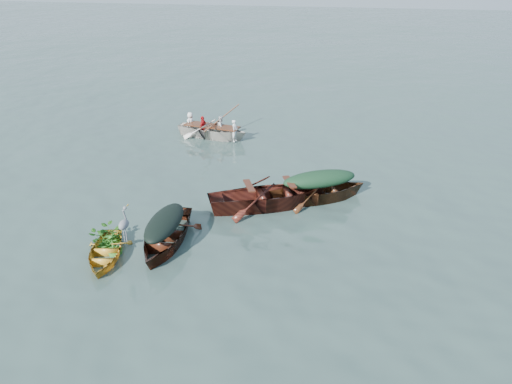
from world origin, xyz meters
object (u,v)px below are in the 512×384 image
(dark_covered_boat, at_px, (166,244))
(open_wooden_boat, at_px, (269,207))
(heron, at_px, (124,229))
(green_tarp_boat, at_px, (318,200))
(rowed_boat, at_px, (213,138))
(yellow_dinghy, at_px, (106,258))

(dark_covered_boat, height_order, open_wooden_boat, open_wooden_boat)
(dark_covered_boat, height_order, heron, heron)
(open_wooden_boat, height_order, heron, heron)
(green_tarp_boat, relative_size, heron, 4.68)
(green_tarp_boat, distance_m, open_wooden_boat, 1.62)
(rowed_boat, bearing_deg, green_tarp_boat, -125.86)
(yellow_dinghy, distance_m, rowed_boat, 9.50)
(green_tarp_boat, bearing_deg, heron, 105.09)
(dark_covered_boat, bearing_deg, rowed_boat, 96.06)
(yellow_dinghy, bearing_deg, green_tarp_boat, 26.50)
(green_tarp_boat, bearing_deg, yellow_dinghy, 103.21)
(heron, bearing_deg, green_tarp_boat, 28.37)
(yellow_dinghy, xyz_separation_m, rowed_boat, (0.04, 9.50, 0.00))
(green_tarp_boat, height_order, heron, heron)
(dark_covered_boat, relative_size, rowed_boat, 0.90)
(yellow_dinghy, relative_size, open_wooden_boat, 0.52)
(dark_covered_boat, height_order, rowed_boat, rowed_boat)
(open_wooden_boat, relative_size, heron, 5.59)
(dark_covered_boat, distance_m, green_tarp_boat, 5.07)
(heron, bearing_deg, dark_covered_boat, 30.76)
(green_tarp_boat, xyz_separation_m, open_wooden_boat, (-1.42, -0.77, 0.00))
(dark_covered_boat, xyz_separation_m, green_tarp_boat, (3.71, 3.46, 0.00))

